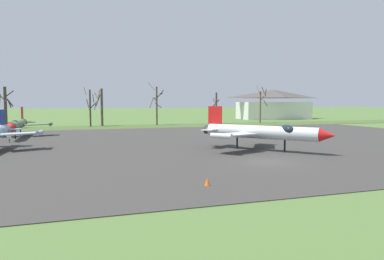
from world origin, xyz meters
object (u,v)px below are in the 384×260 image
at_px(info_placard_rear_center, 9,139).
at_px(traffic_cone, 207,182).
at_px(visitor_building, 273,105).
at_px(jet_fighter_front_right, 262,132).
at_px(jet_fighter_rear_center, 17,125).

relative_size(info_placard_rear_center, traffic_cone, 1.64).
bearing_deg(visitor_building, jet_fighter_front_right, -121.93).
distance_m(info_placard_rear_center, traffic_cone, 33.20).
distance_m(jet_fighter_front_right, visitor_building, 75.66).
bearing_deg(traffic_cone, info_placard_rear_center, 119.14).
bearing_deg(jet_fighter_front_right, info_placard_rear_center, 149.36).
relative_size(jet_fighter_front_right, info_placard_rear_center, 13.32).
xyz_separation_m(jet_fighter_rear_center, info_placard_rear_center, (0.15, -7.16, -1.36)).
bearing_deg(jet_fighter_rear_center, info_placard_rear_center, -88.77).
height_order(info_placard_rear_center, visitor_building, visitor_building).
relative_size(jet_fighter_front_right, visitor_building, 0.53).
height_order(jet_fighter_rear_center, info_placard_rear_center, jet_fighter_rear_center).
height_order(jet_fighter_rear_center, traffic_cone, jet_fighter_rear_center).
xyz_separation_m(info_placard_rear_center, visitor_building, (67.10, 48.12, 3.94)).
height_order(jet_fighter_front_right, jet_fighter_rear_center, jet_fighter_front_right).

